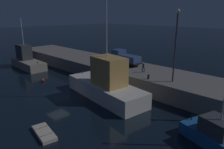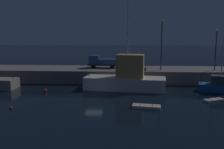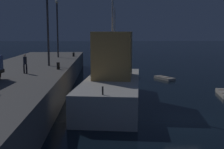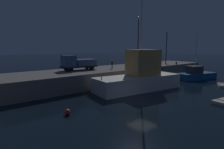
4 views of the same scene
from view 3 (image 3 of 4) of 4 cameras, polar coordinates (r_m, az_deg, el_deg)
The scene contains 9 objects.
ground_plane at distance 20.04m, azimuth 14.12°, elevation -8.47°, with size 320.00×320.00×0.00m, color black.
fishing_trawler_red at distance 38.43m, azimuth 0.67°, elevation 1.13°, with size 7.99×4.67×8.59m.
fishing_boat_blue at distance 23.45m, azimuth 0.07°, elevation -1.10°, with size 13.32×5.77×14.24m.
rowboat_white_mid at distance 36.07m, azimuth 10.04°, elevation -0.69°, with size 2.97×2.21×0.33m.
lamp_post_west at distance 29.87m, azimuth -12.33°, elevation 11.72°, with size 0.44×0.44×9.12m.
lamp_post_east at distance 39.57m, azimuth -10.47°, elevation 9.56°, with size 0.44×0.44×7.36m.
dockworker at distance 24.78m, azimuth -16.38°, elevation 2.23°, with size 0.40×0.40×1.57m.
bollard_west at distance 40.60m, azimuth -7.40°, elevation 3.84°, with size 0.28×0.28×0.54m, color black.
bollard_central at distance 26.92m, azimuth -10.31°, elevation 1.64°, with size 0.28×0.28×0.63m, color black.
Camera 3 is at (-18.40, 5.52, 5.69)m, focal length 47.54 mm.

